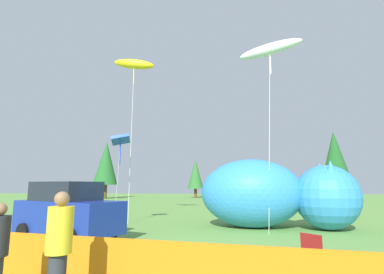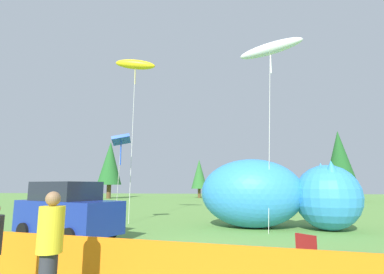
# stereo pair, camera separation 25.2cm
# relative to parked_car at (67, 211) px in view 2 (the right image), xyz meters

# --- Properties ---
(ground_plane) EXTENTS (120.00, 120.00, 0.00)m
(ground_plane) POSITION_rel_parked_car_xyz_m (4.48, -2.27, -1.02)
(ground_plane) COLOR #609342
(parked_car) EXTENTS (4.38, 3.21, 2.08)m
(parked_car) POSITION_rel_parked_car_xyz_m (0.00, 0.00, 0.00)
(parked_car) COLOR navy
(parked_car) RESTS_ON ground
(folding_chair) EXTENTS (0.78, 0.78, 0.90)m
(folding_chair) POSITION_rel_parked_car_xyz_m (7.62, -3.53, -0.52)
(folding_chair) COLOR maroon
(folding_chair) RESTS_ON ground
(inflatable_cat) EXTENTS (7.26, 3.73, 3.17)m
(inflatable_cat) POSITION_rel_parked_car_xyz_m (7.94, 3.71, 0.45)
(inflatable_cat) COLOR #338CD8
(inflatable_cat) RESTS_ON ground
(safety_fence) EXTENTS (8.87, 1.69, 1.03)m
(safety_fence) POSITION_rel_parked_car_xyz_m (4.81, -5.02, -0.55)
(safety_fence) COLOR orange
(safety_fence) RESTS_ON ground
(spectator_in_red_shirt) EXTENTS (0.40, 0.40, 1.86)m
(spectator_in_red_shirt) POSITION_rel_parked_car_xyz_m (2.96, -5.91, -0.00)
(spectator_in_red_shirt) COLOR #2D2D38
(spectator_in_red_shirt) RESTS_ON ground
(kite_white_ghost) EXTENTS (3.18, 2.66, 9.22)m
(kite_white_ghost) POSITION_rel_parked_car_xyz_m (8.12, 3.90, 7.72)
(kite_white_ghost) COLOR silver
(kite_white_ghost) RESTS_ON ground
(kite_yellow_hero) EXTENTS (2.63, 2.53, 9.98)m
(kite_yellow_hero) POSITION_rel_parked_car_xyz_m (0.21, 6.76, 8.44)
(kite_yellow_hero) COLOR silver
(kite_yellow_hero) RESTS_ON ground
(kite_blue_box) EXTENTS (1.09, 1.51, 4.53)m
(kite_blue_box) POSITION_rel_parked_car_xyz_m (0.48, 3.98, 3.17)
(kite_blue_box) COLOR silver
(kite_blue_box) RESTS_ON ground
(horizon_tree_east) EXTENTS (3.52, 3.52, 8.39)m
(horizon_tree_east) POSITION_rel_parked_car_xyz_m (-11.42, 32.24, 4.13)
(horizon_tree_east) COLOR brown
(horizon_tree_east) RESTS_ON ground
(horizon_tree_west) EXTENTS (2.47, 2.47, 5.89)m
(horizon_tree_west) POSITION_rel_parked_car_xyz_m (1.59, 35.95, 2.60)
(horizon_tree_west) COLOR brown
(horizon_tree_west) RESTS_ON ground
(horizon_tree_mid) EXTENTS (3.63, 3.63, 8.66)m
(horizon_tree_mid) POSITION_rel_parked_car_xyz_m (19.73, 28.11, 4.30)
(horizon_tree_mid) COLOR brown
(horizon_tree_mid) RESTS_ON ground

